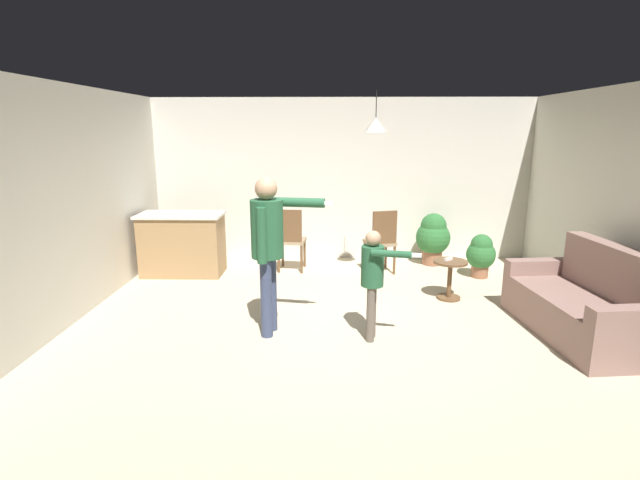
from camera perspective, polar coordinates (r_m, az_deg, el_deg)
ground at (r=5.42m, az=3.24°, el=-10.82°), size 7.68×7.68×0.00m
wall_back at (r=8.20m, az=2.58°, el=7.16°), size 6.40×0.10×2.70m
wall_left at (r=5.85m, az=-29.73°, el=3.06°), size 0.10×6.40×2.70m
couch_floral at (r=5.94m, az=28.81°, el=-6.88°), size 1.02×1.88×1.00m
kitchen_counter at (r=7.62m, az=-16.03°, el=-0.45°), size 1.26×0.66×0.95m
side_table_by_couch at (r=6.52m, az=15.18°, el=-4.04°), size 0.44×0.44×0.52m
person_adult at (r=5.07m, az=-6.13°, el=0.12°), size 0.87×0.49×1.71m
person_child at (r=5.01m, az=6.37°, el=-3.92°), size 0.58×0.43×1.19m
dining_chair_by_counter at (r=7.48m, az=-3.49°, el=0.32°), size 0.45×0.45×1.00m
dining_chair_near_wall at (r=7.41m, az=7.33°, el=0.11°), size 0.51×0.51×1.00m
potted_plant_corner at (r=7.59m, az=18.60°, el=-1.55°), size 0.43×0.43×0.66m
potted_plant_by_wall at (r=8.08m, az=13.30°, el=0.41°), size 0.56×0.56×0.85m
spare_remote_on_table at (r=6.47m, az=15.03°, el=-2.20°), size 0.13×0.11×0.04m
ceiling_light_pendant at (r=6.73m, az=6.65°, el=13.47°), size 0.32×0.32×0.55m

